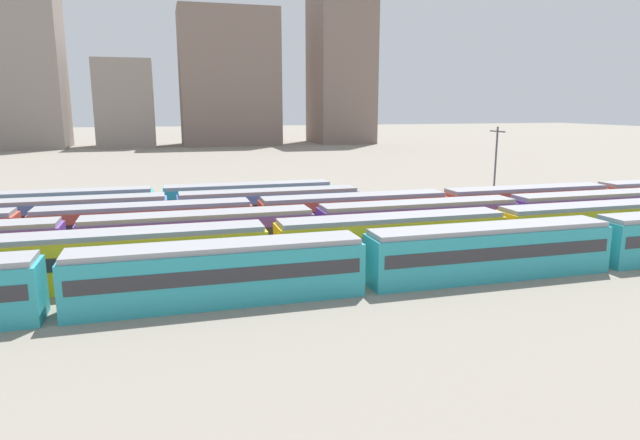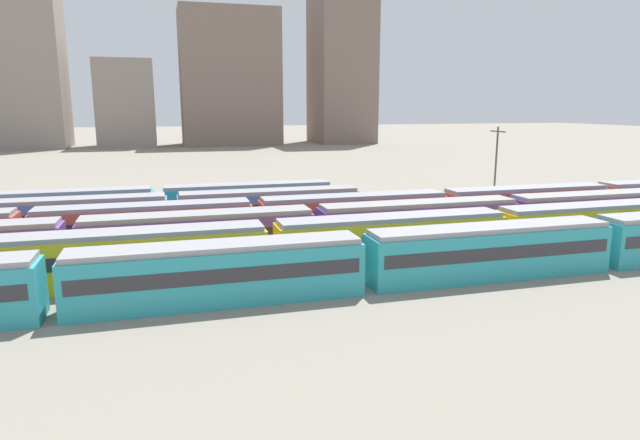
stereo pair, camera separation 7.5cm
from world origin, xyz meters
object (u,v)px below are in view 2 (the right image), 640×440
object	(u,v)px
train_track_3	(354,214)
catenary_pole_1	(496,159)
train_track_1	(271,247)
train_track_0	(490,251)
train_track_2	(315,228)
train_track_5	(60,209)
train_track_4	(66,218)

from	to	relation	value
train_track_3	catenary_pole_1	bearing A→B (deg)	29.41
train_track_1	catenary_pole_1	xyz separation A→B (m)	(33.96, 23.89, 3.32)
train_track_0	train_track_2	xyz separation A→B (m)	(-9.90, 10.40, 0.00)
train_track_1	catenary_pole_1	distance (m)	41.65
train_track_3	train_track_5	world-z (taller)	same
train_track_1	train_track_2	distance (m)	7.05
train_track_3	catenary_pole_1	world-z (taller)	catenary_pole_1
train_track_2	train_track_4	size ratio (longest dim) A/B	1.34
train_track_0	train_track_1	size ratio (longest dim) A/B	1.25
catenary_pole_1	train_track_3	bearing A→B (deg)	-150.59
train_track_0	catenary_pole_1	world-z (taller)	catenary_pole_1
train_track_0	train_track_3	distance (m)	16.27
train_track_2	catenary_pole_1	xyz separation A→B (m)	(29.20, 18.69, 3.32)
train_track_2	train_track_4	world-z (taller)	same
train_track_0	train_track_4	xyz separation A→B (m)	(-30.68, 20.80, -0.00)
train_track_0	train_track_4	distance (m)	37.06
train_track_0	catenary_pole_1	distance (m)	35.06
train_track_2	train_track_3	xyz separation A→B (m)	(5.27, 5.20, 0.00)
train_track_5	catenary_pole_1	bearing A→B (deg)	3.45
train_track_2	train_track_1	bearing A→B (deg)	-132.49
train_track_3	train_track_4	world-z (taller)	same
train_track_4	train_track_5	world-z (taller)	same
train_track_0	train_track_1	xyz separation A→B (m)	(-14.66, 5.20, 0.00)
train_track_5	catenary_pole_1	distance (m)	51.49
train_track_4	train_track_3	bearing A→B (deg)	-11.29
train_track_1	catenary_pole_1	size ratio (longest dim) A/B	7.98
train_track_3	catenary_pole_1	distance (m)	27.66
train_track_0	train_track_2	world-z (taller)	same
train_track_3	catenary_pole_1	size ratio (longest dim) A/B	9.99
train_track_3	train_track_5	bearing A→B (deg)	159.19
train_track_1	train_track_5	size ratio (longest dim) A/B	1.34
train_track_1	train_track_2	xyz separation A→B (m)	(4.76, 5.20, 0.00)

